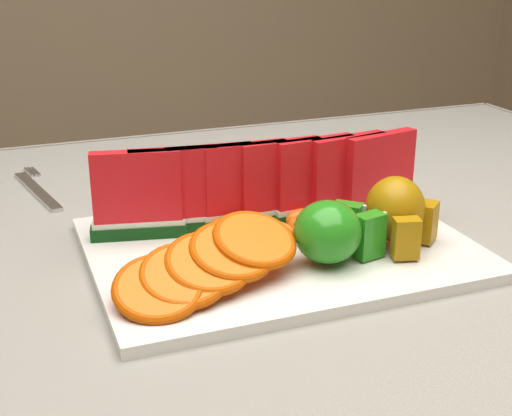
% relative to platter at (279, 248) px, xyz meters
% --- Properties ---
extents(table, '(1.40, 0.90, 0.75)m').
position_rel_platter_xyz_m(table, '(-0.09, 0.01, -0.11)').
color(table, '#4E2719').
rests_on(table, ground).
extents(tablecloth, '(1.53, 1.03, 0.20)m').
position_rel_platter_xyz_m(tablecloth, '(-0.09, 0.01, -0.05)').
color(tablecloth, slate).
rests_on(tablecloth, table).
extents(platter, '(0.40, 0.30, 0.01)m').
position_rel_platter_xyz_m(platter, '(0.00, 0.00, 0.00)').
color(platter, silver).
rests_on(platter, tablecloth).
extents(apple_cluster, '(0.11, 0.09, 0.06)m').
position_rel_platter_xyz_m(apple_cluster, '(0.03, -0.06, 0.04)').
color(apple_cluster, '#2D8511').
rests_on(apple_cluster, platter).
extents(pear_cluster, '(0.09, 0.09, 0.07)m').
position_rel_platter_xyz_m(pear_cluster, '(0.11, -0.05, 0.04)').
color(pear_cluster, '#A05505').
rests_on(pear_cluster, platter).
extents(side_plate, '(0.21, 0.21, 0.01)m').
position_rel_platter_xyz_m(side_plate, '(0.19, 0.24, -0.00)').
color(side_plate, silver).
rests_on(side_plate, tablecloth).
extents(fork, '(0.05, 0.19, 0.00)m').
position_rel_platter_xyz_m(fork, '(-0.23, 0.30, -0.00)').
color(fork, silver).
rests_on(fork, tablecloth).
extents(watermelon_row, '(0.39, 0.07, 0.10)m').
position_rel_platter_xyz_m(watermelon_row, '(0.00, 0.05, 0.05)').
color(watermelon_row, '#0B4016').
rests_on(watermelon_row, platter).
extents(orange_fan_front, '(0.21, 0.13, 0.06)m').
position_rel_platter_xyz_m(orange_fan_front, '(-0.10, -0.07, 0.03)').
color(orange_fan_front, red).
rests_on(orange_fan_front, platter).
extents(orange_fan_back, '(0.37, 0.10, 0.05)m').
position_rel_platter_xyz_m(orange_fan_back, '(0.04, 0.12, 0.03)').
color(orange_fan_back, red).
rests_on(orange_fan_back, platter).
extents(tangerine_segments, '(0.16, 0.07, 0.02)m').
position_rel_platter_xyz_m(tangerine_segments, '(-0.02, 0.02, 0.02)').
color(tangerine_segments, red).
rests_on(tangerine_segments, platter).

